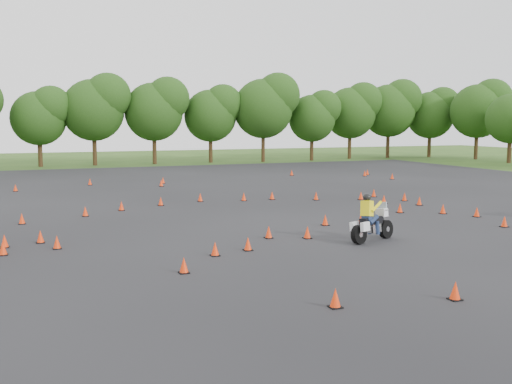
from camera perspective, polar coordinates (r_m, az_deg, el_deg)
The scene contains 5 objects.
ground at distance 23.15m, azimuth 3.66°, elevation -4.06°, with size 140.00×140.00×0.00m, color #2D5119.
asphalt_pad at distance 28.61m, azimuth -1.48°, elevation -1.93°, with size 62.00×62.00×0.00m, color black.
treeline at distance 56.91m, azimuth -9.60°, elevation 7.08°, with size 87.47×32.34×10.43m.
traffic_cones at distance 28.16m, azimuth -1.25°, elevation -1.60°, with size 36.42×32.75×0.45m.
rider_yellow at distance 21.69m, azimuth 11.70°, elevation -2.51°, with size 2.34×0.72×1.80m, color yellow, non-canonical shape.
Camera 1 is at (-9.74, -20.53, 4.41)m, focal length 40.00 mm.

